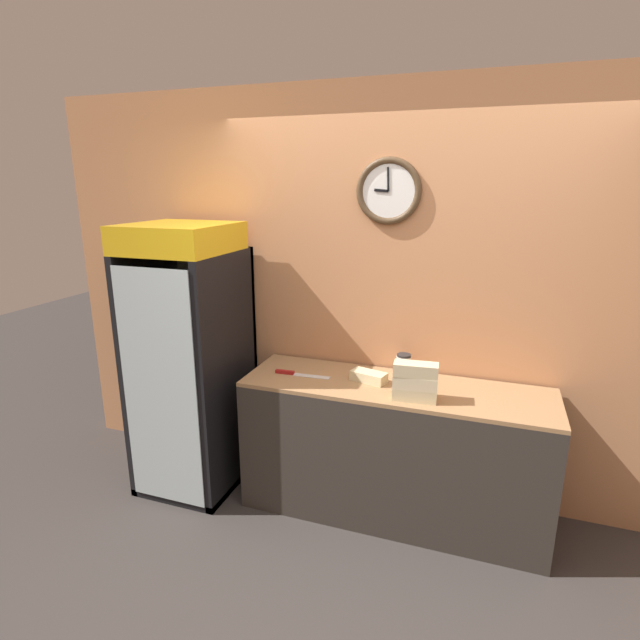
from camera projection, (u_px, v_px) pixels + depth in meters
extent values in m
plane|color=#383330|center=(357.00, 608.00, 2.54)|extent=(14.00, 14.00, 0.00)
cube|color=tan|center=(408.00, 301.00, 3.24)|extent=(5.20, 0.06, 2.70)
torus|color=#4C3823|center=(389.00, 191.00, 3.06)|extent=(0.41, 0.04, 0.41)
cylinder|color=white|center=(389.00, 191.00, 3.06)|extent=(0.34, 0.01, 0.34)
cube|color=black|center=(381.00, 190.00, 3.06)|extent=(0.09, 0.01, 0.02)
cube|color=black|center=(388.00, 179.00, 3.03)|extent=(0.02, 0.01, 0.14)
cube|color=#332D28|center=(393.00, 452.00, 3.18)|extent=(1.89, 0.57, 0.86)
cube|color=#9E754C|center=(395.00, 388.00, 3.06)|extent=(1.89, 0.57, 0.02)
cube|color=black|center=(218.00, 356.00, 3.76)|extent=(0.64, 0.04, 1.66)
cube|color=black|center=(157.00, 366.00, 3.55)|extent=(0.05, 0.72, 1.66)
cube|color=black|center=(230.00, 376.00, 3.36)|extent=(0.05, 0.72, 1.66)
cube|color=black|center=(200.00, 473.00, 3.67)|extent=(0.64, 0.72, 0.05)
cube|color=white|center=(216.00, 357.00, 3.74)|extent=(0.54, 0.02, 1.56)
cube|color=silver|center=(159.00, 391.00, 3.12)|extent=(0.54, 0.01, 1.56)
cube|color=gold|center=(179.00, 238.00, 3.17)|extent=(0.64, 0.65, 0.18)
cube|color=silver|center=(195.00, 429.00, 3.55)|extent=(0.52, 0.60, 0.01)
cube|color=silver|center=(192.00, 391.00, 3.47)|extent=(0.52, 0.60, 0.01)
cube|color=silver|center=(189.00, 350.00, 3.39)|extent=(0.52, 0.60, 0.01)
cube|color=silver|center=(186.00, 308.00, 3.31)|extent=(0.52, 0.60, 0.01)
cylinder|color=#5B2D19|center=(142.00, 346.00, 3.19)|extent=(0.06, 0.06, 0.18)
cylinder|color=#5B2D19|center=(140.00, 326.00, 3.15)|extent=(0.02, 0.02, 0.08)
cylinder|color=#2D6B38|center=(186.00, 353.00, 3.10)|extent=(0.08, 0.08, 0.16)
cylinder|color=#2D6B38|center=(185.00, 336.00, 3.07)|extent=(0.03, 0.03, 0.07)
cylinder|color=#72337F|center=(178.00, 437.00, 3.29)|extent=(0.07, 0.07, 0.13)
cylinder|color=#72337F|center=(177.00, 424.00, 3.26)|extent=(0.03, 0.03, 0.06)
cylinder|color=#2D6B38|center=(198.00, 401.00, 3.15)|extent=(0.06, 0.06, 0.12)
cylinder|color=#2D6B38|center=(197.00, 388.00, 3.13)|extent=(0.02, 0.02, 0.05)
cylinder|color=#5B2D19|center=(188.00, 439.00, 3.26)|extent=(0.06, 0.06, 0.15)
cylinder|color=#5B2D19|center=(187.00, 424.00, 3.23)|extent=(0.02, 0.02, 0.06)
cylinder|color=#B2231E|center=(151.00, 429.00, 3.36)|extent=(0.08, 0.08, 0.18)
cylinder|color=#B2231E|center=(149.00, 412.00, 3.32)|extent=(0.03, 0.03, 0.08)
cube|color=beige|center=(415.00, 394.00, 2.85)|extent=(0.26, 0.13, 0.07)
cube|color=beige|center=(415.00, 382.00, 2.83)|extent=(0.26, 0.13, 0.07)
cube|color=beige|center=(416.00, 370.00, 2.81)|extent=(0.26, 0.13, 0.07)
cube|color=beige|center=(369.00, 377.00, 3.12)|extent=(0.24, 0.16, 0.06)
cube|color=silver|center=(312.00, 376.00, 3.20)|extent=(0.24, 0.06, 0.00)
cube|color=maroon|center=(285.00, 372.00, 3.25)|extent=(0.13, 0.03, 0.02)
cylinder|color=silver|center=(404.00, 365.00, 3.23)|extent=(0.10, 0.10, 0.12)
cylinder|color=#262628|center=(404.00, 355.00, 3.21)|extent=(0.09, 0.09, 0.01)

